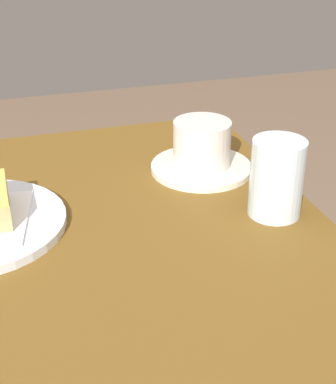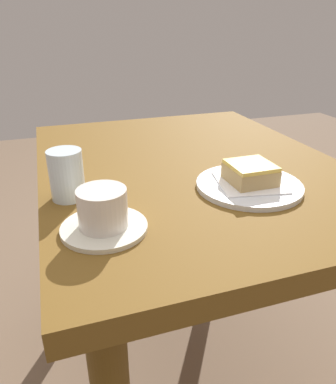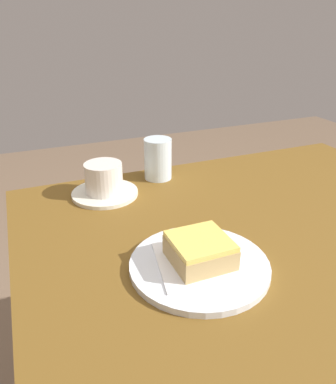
{
  "view_description": "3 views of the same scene",
  "coord_description": "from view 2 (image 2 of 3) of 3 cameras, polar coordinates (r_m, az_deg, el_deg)",
  "views": [
    {
      "loc": [
        0.49,
        -0.01,
        1.14
      ],
      "look_at": [
        -0.16,
        0.18,
        0.78
      ],
      "focal_mm": 54.96,
      "sensor_mm": 36.0,
      "label": 1
    },
    {
      "loc": [
        -0.84,
        0.34,
        1.09
      ],
      "look_at": [
        -0.23,
        0.14,
        0.79
      ],
      "focal_mm": 34.22,
      "sensor_mm": 36.0,
      "label": 2
    },
    {
      "loc": [
        -0.43,
        -0.51,
        1.14
      ],
      "look_at": [
        -0.16,
        0.15,
        0.79
      ],
      "focal_mm": 34.86,
      "sensor_mm": 36.0,
      "label": 3
    }
  ],
  "objects": [
    {
      "name": "table",
      "position": [
        1.01,
        3.22,
        -1.62
      ],
      "size": [
        0.97,
        0.76,
        0.75
      ],
      "color": "brown",
      "rests_on": "ground_plane"
    },
    {
      "name": "coffee_cup",
      "position": [
        0.65,
        -10.09,
        -3.26
      ],
      "size": [
        0.15,
        0.15,
        0.08
      ],
      "color": "silver",
      "rests_on": "table"
    },
    {
      "name": "water_glass",
      "position": [
        0.77,
        -15.53,
        2.6
      ],
      "size": [
        0.07,
        0.07,
        0.1
      ],
      "primitive_type": "cylinder",
      "color": "silver",
      "rests_on": "table"
    },
    {
      "name": "ground_plane",
      "position": [
        1.42,
        2.53,
        -25.16
      ],
      "size": [
        6.0,
        6.0,
        0.0
      ],
      "primitive_type": "plane",
      "color": "brown"
    },
    {
      "name": "donut_glazed_square",
      "position": [
        0.82,
        12.69,
        2.96
      ],
      "size": [
        0.09,
        0.09,
        0.04
      ],
      "color": "tan",
      "rests_on": "napkin_glazed_square"
    },
    {
      "name": "napkin_glazed_square",
      "position": [
        0.83,
        12.54,
        1.49
      ],
      "size": [
        0.16,
        0.16,
        0.0
      ],
      "primitive_type": "cube",
      "rotation": [
        0.0,
        0.0,
        -0.18
      ],
      "color": "white",
      "rests_on": "plate_glazed_square"
    },
    {
      "name": "plate_glazed_square",
      "position": [
        0.83,
        12.5,
        1.03
      ],
      "size": [
        0.23,
        0.23,
        0.01
      ],
      "primitive_type": "cylinder",
      "color": "white",
      "rests_on": "table"
    }
  ]
}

